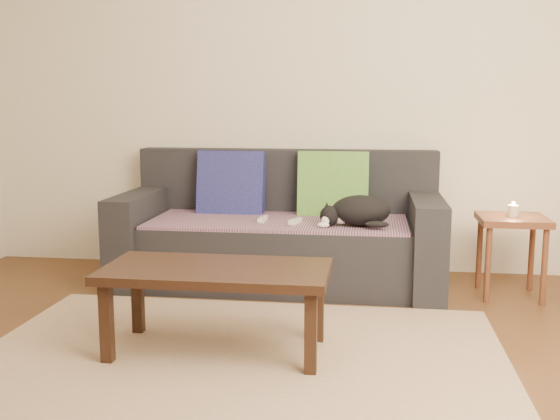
% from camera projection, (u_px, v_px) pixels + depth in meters
% --- Properties ---
extents(ground, '(4.50, 4.50, 0.00)m').
position_uv_depth(ground, '(231.00, 375.00, 2.89)').
color(ground, brown).
rests_on(ground, ground).
extents(back_wall, '(4.50, 0.04, 2.60)m').
position_uv_depth(back_wall, '(289.00, 88.00, 4.64)').
color(back_wall, beige).
rests_on(back_wall, ground).
extents(sofa, '(2.10, 0.94, 0.87)m').
position_uv_depth(sofa, '(280.00, 237.00, 4.38)').
color(sofa, '#232328').
rests_on(sofa, ground).
extents(throw_blanket, '(1.66, 0.74, 0.02)m').
position_uv_depth(throw_blanket, '(278.00, 221.00, 4.27)').
color(throw_blanket, '#3B274A').
rests_on(throw_blanket, sofa).
extents(cushion_navy, '(0.46, 0.20, 0.48)m').
position_uv_depth(cushion_navy, '(231.00, 185.00, 4.54)').
color(cushion_navy, '#121C4D').
rests_on(cushion_navy, throw_blanket).
extents(cushion_green, '(0.48, 0.17, 0.49)m').
position_uv_depth(cushion_green, '(333.00, 187.00, 4.45)').
color(cushion_green, '#0C4E40').
rests_on(cushion_green, throw_blanket).
extents(cat, '(0.49, 0.38, 0.19)m').
position_uv_depth(cat, '(358.00, 211.00, 4.04)').
color(cat, black).
rests_on(cat, throw_blanket).
extents(wii_remote_a, '(0.04, 0.15, 0.03)m').
position_uv_depth(wii_remote_a, '(263.00, 219.00, 4.20)').
color(wii_remote_a, white).
rests_on(wii_remote_a, throw_blanket).
extents(wii_remote_b, '(0.07, 0.15, 0.03)m').
position_uv_depth(wii_remote_b, '(295.00, 221.00, 4.13)').
color(wii_remote_b, white).
rests_on(wii_remote_b, throw_blanket).
extents(side_table, '(0.40, 0.40, 0.50)m').
position_uv_depth(side_table, '(512.00, 231.00, 4.02)').
color(side_table, brown).
rests_on(side_table, ground).
extents(candle, '(0.06, 0.06, 0.09)m').
position_uv_depth(candle, '(513.00, 210.00, 4.00)').
color(candle, beige).
rests_on(candle, side_table).
extents(rug, '(2.50, 1.80, 0.01)m').
position_uv_depth(rug, '(238.00, 361.00, 3.04)').
color(rug, tan).
rests_on(rug, ground).
extents(coffee_table, '(1.07, 0.53, 0.43)m').
position_uv_depth(coffee_table, '(216.00, 278.00, 3.10)').
color(coffee_table, black).
rests_on(coffee_table, rug).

